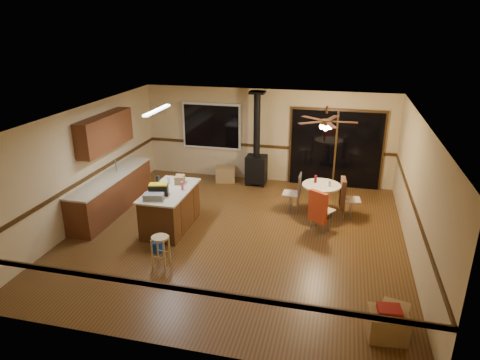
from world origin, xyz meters
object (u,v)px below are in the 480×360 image
(bar_stool, at_px, (161,251))
(chair_left, at_px, (296,188))
(box_corner_b, at_px, (395,315))
(box_corner_a, at_px, (387,325))
(toolbox_grey, at_px, (154,197))
(dining_table, at_px, (321,195))
(blue_bucket, at_px, (157,246))
(chair_near, at_px, (319,207))
(chair_right, at_px, (344,193))
(toolbox_black, at_px, (159,190))
(box_under_window, at_px, (225,174))
(wood_stove, at_px, (256,160))
(kitchen_island, at_px, (171,209))

(bar_stool, bearing_deg, chair_left, 54.16)
(box_corner_b, bearing_deg, box_corner_a, -112.32)
(toolbox_grey, relative_size, chair_left, 0.79)
(dining_table, xyz_separation_m, chair_left, (-0.59, 0.10, 0.06))
(blue_bucket, xyz_separation_m, chair_left, (2.45, 2.56, 0.48))
(chair_left, height_order, chair_near, same)
(dining_table, bearing_deg, box_corner_a, -72.88)
(bar_stool, distance_m, box_corner_b, 4.19)
(bar_stool, height_order, box_corner_a, bar_stool)
(bar_stool, distance_m, chair_right, 4.42)
(bar_stool, distance_m, dining_table, 4.02)
(toolbox_black, xyz_separation_m, chair_near, (3.28, 0.87, -0.41))
(toolbox_black, bearing_deg, box_under_window, 81.81)
(wood_stove, height_order, box_corner_b, wood_stove)
(toolbox_grey, distance_m, bar_stool, 1.25)
(toolbox_black, height_order, chair_left, toolbox_black)
(kitchen_island, relative_size, box_under_window, 3.10)
(kitchen_island, relative_size, toolbox_black, 4.21)
(kitchen_island, height_order, chair_near, chair_near)
(chair_left, height_order, box_corner_b, chair_left)
(wood_stove, xyz_separation_m, box_corner_b, (3.23, -5.28, -0.57))
(toolbox_black, relative_size, chair_left, 0.78)
(chair_right, bearing_deg, wood_stove, 146.07)
(box_under_window, bearing_deg, kitchen_island, -97.13)
(kitchen_island, relative_size, wood_stove, 0.67)
(kitchen_island, bearing_deg, toolbox_black, -108.09)
(toolbox_grey, bearing_deg, box_corner_a, -23.79)
(kitchen_island, xyz_separation_m, chair_near, (3.17, 0.55, 0.14))
(toolbox_black, distance_m, chair_near, 3.42)
(wood_stove, distance_m, chair_left, 2.01)
(toolbox_grey, bearing_deg, toolbox_black, 89.70)
(toolbox_grey, xyz_separation_m, toolbox_black, (0.00, 0.25, 0.05))
(toolbox_grey, bearing_deg, wood_stove, 68.80)
(box_corner_b, bearing_deg, chair_near, 115.94)
(dining_table, bearing_deg, chair_left, 170.65)
(wood_stove, height_order, toolbox_black, wood_stove)
(blue_bucket, relative_size, dining_table, 0.30)
(kitchen_island, xyz_separation_m, chair_right, (3.69, 1.44, 0.14))
(box_corner_b, bearing_deg, box_under_window, 127.84)
(box_corner_a, bearing_deg, dining_table, 107.12)
(chair_right, height_order, box_corner_a, chair_right)
(blue_bucket, height_order, chair_right, chair_right)
(toolbox_black, xyz_separation_m, box_under_window, (0.49, 3.42, -0.79))
(chair_near, bearing_deg, box_corner_b, -64.06)
(chair_left, xyz_separation_m, box_corner_b, (1.95, -3.73, -0.43))
(toolbox_black, bearing_deg, wood_stove, 67.37)
(toolbox_black, bearing_deg, kitchen_island, 71.91)
(kitchen_island, height_order, bar_stool, kitchen_island)
(toolbox_black, bearing_deg, chair_near, 14.90)
(wood_stove, height_order, blue_bucket, wood_stove)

